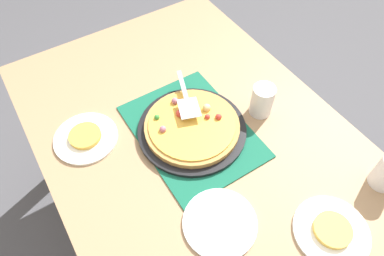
{
  "coord_description": "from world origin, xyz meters",
  "views": [
    {
      "loc": [
        0.61,
        -0.39,
        1.73
      ],
      "look_at": [
        0.0,
        0.0,
        0.77
      ],
      "focal_mm": 32.25,
      "sensor_mm": 36.0,
      "label": 1
    }
  ],
  "objects": [
    {
      "name": "dining_table",
      "position": [
        0.0,
        0.0,
        0.64
      ],
      "size": [
        1.4,
        1.0,
        0.75
      ],
      "color": "#9E7A56",
      "rests_on": "ground_plane"
    },
    {
      "name": "served_slice_left",
      "position": [
        0.52,
        0.15,
        0.77
      ],
      "size": [
        0.11,
        0.11,
        0.02
      ],
      "primitive_type": "cylinder",
      "color": "#EAB747",
      "rests_on": "plate_near_left"
    },
    {
      "name": "plate_near_left",
      "position": [
        0.52,
        0.15,
        0.76
      ],
      "size": [
        0.22,
        0.22,
        0.01
      ],
      "primitive_type": "cylinder",
      "color": "white",
      "rests_on": "dining_table"
    },
    {
      "name": "pizza",
      "position": [
        -0.0,
        0.0,
        0.78
      ],
      "size": [
        0.33,
        0.33,
        0.05
      ],
      "color": "#B78442",
      "rests_on": "pizza_pan"
    },
    {
      "name": "cup_near",
      "position": [
        0.06,
        0.26,
        0.81
      ],
      "size": [
        0.08,
        0.08,
        0.12
      ],
      "primitive_type": "cylinder",
      "color": "white",
      "rests_on": "dining_table"
    },
    {
      "name": "ground_plane",
      "position": [
        0.0,
        0.0,
        0.0
      ],
      "size": [
        8.0,
        8.0,
        0.0
      ],
      "primitive_type": "plane",
      "color": "#4C4C51"
    },
    {
      "name": "plate_side",
      "position": [
        0.33,
        -0.11,
        0.76
      ],
      "size": [
        0.22,
        0.22,
        0.01
      ],
      "primitive_type": "cylinder",
      "color": "white",
      "rests_on": "dining_table"
    },
    {
      "name": "served_slice_right",
      "position": [
        -0.17,
        -0.33,
        0.77
      ],
      "size": [
        0.11,
        0.11,
        0.02
      ],
      "primitive_type": "cylinder",
      "color": "gold",
      "rests_on": "plate_far_right"
    },
    {
      "name": "plate_far_right",
      "position": [
        -0.17,
        -0.33,
        0.76
      ],
      "size": [
        0.22,
        0.22,
        0.01
      ],
      "primitive_type": "cylinder",
      "color": "white",
      "rests_on": "dining_table"
    },
    {
      "name": "pizza_pan",
      "position": [
        0.0,
        0.0,
        0.76
      ],
      "size": [
        0.38,
        0.38,
        0.01
      ],
      "primitive_type": "cylinder",
      "color": "black",
      "rests_on": "placemat"
    },
    {
      "name": "placemat",
      "position": [
        0.0,
        0.0,
        0.75
      ],
      "size": [
        0.48,
        0.36,
        0.01
      ],
      "primitive_type": "cube",
      "color": "#145B42",
      "rests_on": "dining_table"
    },
    {
      "name": "pizza_server",
      "position": [
        -0.09,
        0.03,
        0.82
      ],
      "size": [
        0.23,
        0.12,
        0.01
      ],
      "color": "silver",
      "rests_on": "pizza"
    }
  ]
}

